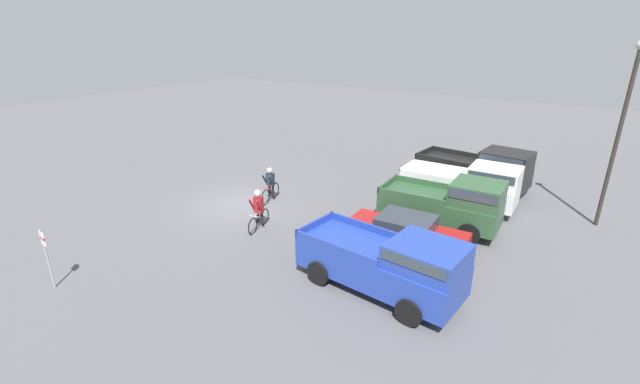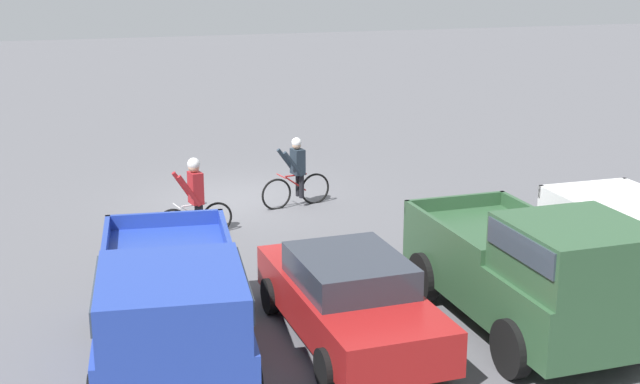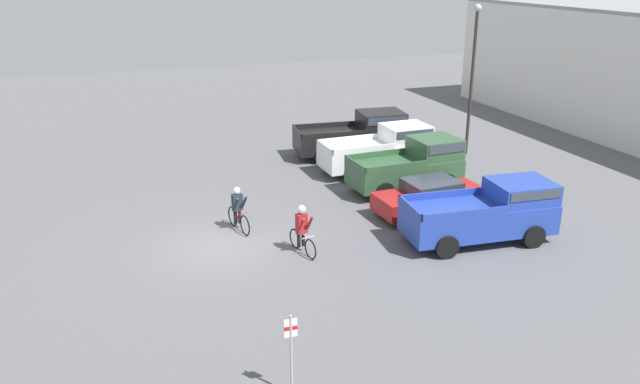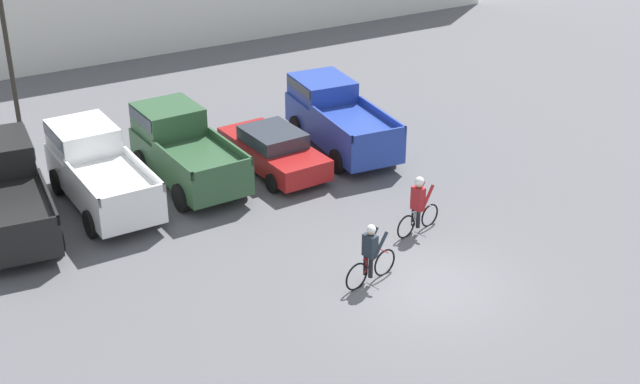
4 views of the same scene
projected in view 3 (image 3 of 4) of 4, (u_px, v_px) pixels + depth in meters
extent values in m
plane|color=#56565B|center=(221.00, 246.00, 21.74)|extent=(80.00, 80.00, 0.00)
cube|color=black|center=(350.00, 140.00, 31.65)|extent=(2.64, 5.70, 0.94)
cube|color=black|center=(381.00, 120.00, 31.71)|extent=(2.14, 2.39, 0.90)
cube|color=#333D47|center=(381.00, 116.00, 31.64)|extent=(2.18, 2.22, 0.40)
cube|color=black|center=(324.00, 125.00, 32.10)|extent=(0.42, 3.30, 0.25)
cube|color=black|center=(334.00, 135.00, 30.28)|extent=(0.42, 3.30, 0.25)
cube|color=black|center=(297.00, 132.00, 30.82)|extent=(2.09, 0.29, 0.25)
cylinder|color=black|center=(375.00, 141.00, 33.14)|extent=(0.30, 0.82, 0.80)
cylinder|color=black|center=(388.00, 151.00, 31.24)|extent=(0.30, 0.82, 0.80)
cylinder|color=black|center=(312.00, 145.00, 32.35)|extent=(0.30, 0.82, 0.80)
cylinder|color=black|center=(322.00, 156.00, 30.45)|extent=(0.30, 0.82, 0.80)
cube|color=white|center=(375.00, 154.00, 29.22)|extent=(2.05, 5.23, 0.96)
cube|color=white|center=(406.00, 133.00, 29.45)|extent=(1.83, 2.11, 0.79)
cube|color=#333D47|center=(406.00, 130.00, 29.39)|extent=(1.88, 1.95, 0.35)
cube|color=white|center=(347.00, 139.00, 29.47)|extent=(0.15, 3.12, 0.25)
cube|color=white|center=(364.00, 149.00, 27.85)|extent=(0.15, 3.12, 0.25)
cube|color=white|center=(325.00, 147.00, 28.14)|extent=(1.94, 0.12, 0.25)
cylinder|color=black|center=(396.00, 154.00, 30.77)|extent=(0.24, 0.81, 0.81)
cylinder|color=black|center=(415.00, 165.00, 29.07)|extent=(0.24, 0.81, 0.81)
cylinder|color=black|center=(336.00, 161.00, 29.67)|extent=(0.24, 0.81, 0.81)
cylinder|color=black|center=(352.00, 173.00, 27.98)|extent=(0.24, 0.81, 0.81)
cube|color=#2D5133|center=(405.00, 171.00, 26.78)|extent=(2.21, 4.88, 0.94)
cube|color=#2D5133|center=(435.00, 147.00, 26.98)|extent=(1.93, 2.00, 0.86)
cube|color=#333D47|center=(435.00, 143.00, 26.91)|extent=(1.98, 1.85, 0.38)
cube|color=#2D5133|center=(375.00, 154.00, 27.06)|extent=(0.20, 2.88, 0.25)
cube|color=#2D5133|center=(397.00, 167.00, 25.39)|extent=(0.20, 2.88, 0.25)
cube|color=#2D5133|center=(355.00, 164.00, 25.72)|extent=(2.01, 0.16, 0.25)
cylinder|color=black|center=(422.00, 170.00, 28.33)|extent=(0.26, 0.88, 0.87)
cylinder|color=black|center=(447.00, 183.00, 26.58)|extent=(0.26, 0.88, 0.87)
cylinder|color=black|center=(363.00, 178.00, 27.26)|extent=(0.26, 0.88, 0.87)
cylinder|color=black|center=(385.00, 193.00, 25.52)|extent=(0.26, 0.88, 0.87)
cube|color=maroon|center=(431.00, 200.00, 24.30)|extent=(2.00, 4.51, 0.67)
cube|color=#2D333D|center=(432.00, 186.00, 24.11)|extent=(1.70, 2.07, 0.47)
cylinder|color=black|center=(448.00, 195.00, 25.69)|extent=(0.21, 0.62, 0.61)
cylinder|color=black|center=(474.00, 209.00, 24.16)|extent=(0.21, 0.62, 0.61)
cylinder|color=black|center=(387.00, 204.00, 24.65)|extent=(0.21, 0.62, 0.61)
cylinder|color=black|center=(411.00, 220.00, 23.12)|extent=(0.21, 0.62, 0.61)
cube|color=#233D9E|center=(478.00, 218.00, 21.83)|extent=(2.44, 5.43, 1.02)
cube|color=#233D9E|center=(521.00, 191.00, 21.91)|extent=(2.00, 2.26, 0.71)
cube|color=#333D47|center=(522.00, 187.00, 21.86)|extent=(2.04, 2.10, 0.31)
cube|color=#233D9E|center=(440.00, 195.00, 22.21)|extent=(0.37, 3.16, 0.25)
cube|color=#233D9E|center=(465.00, 214.00, 20.50)|extent=(0.37, 3.16, 0.25)
cube|color=#233D9E|center=(410.00, 208.00, 20.98)|extent=(1.97, 0.26, 0.25)
cylinder|color=black|center=(504.00, 216.00, 23.28)|extent=(0.29, 0.83, 0.81)
cylinder|color=black|center=(534.00, 237.00, 21.49)|extent=(0.29, 0.83, 0.81)
cylinder|color=black|center=(423.00, 224.00, 22.49)|extent=(0.29, 0.83, 0.81)
cylinder|color=black|center=(447.00, 247.00, 20.70)|extent=(0.29, 0.83, 0.81)
torus|color=black|center=(310.00, 249.00, 20.72)|extent=(0.70, 0.20, 0.71)
torus|color=black|center=(295.00, 239.00, 21.53)|extent=(0.70, 0.20, 0.71)
cylinder|color=silver|center=(302.00, 239.00, 21.06)|extent=(0.52, 0.15, 0.37)
cylinder|color=silver|center=(302.00, 234.00, 21.00)|extent=(0.55, 0.16, 0.04)
cylinder|color=silver|center=(300.00, 237.00, 21.20)|extent=(0.04, 0.04, 0.35)
cylinder|color=silver|center=(308.00, 237.00, 20.68)|extent=(0.12, 0.45, 0.02)
cylinder|color=black|center=(303.00, 239.00, 21.20)|extent=(0.14, 0.14, 0.53)
cylinder|color=black|center=(299.00, 240.00, 21.11)|extent=(0.14, 0.14, 0.53)
cube|color=maroon|center=(302.00, 223.00, 20.91)|extent=(0.31, 0.40, 0.68)
cylinder|color=maroon|center=(309.00, 224.00, 20.83)|extent=(0.52, 0.20, 0.73)
cylinder|color=maroon|center=(300.00, 226.00, 20.66)|extent=(0.52, 0.20, 0.73)
sphere|color=tan|center=(302.00, 211.00, 20.73)|extent=(0.24, 0.24, 0.24)
sphere|color=silver|center=(302.00, 209.00, 20.71)|extent=(0.27, 0.27, 0.27)
torus|color=black|center=(245.00, 225.00, 22.52)|extent=(0.76, 0.21, 0.77)
torus|color=black|center=(233.00, 216.00, 23.34)|extent=(0.76, 0.21, 0.77)
cylinder|color=maroon|center=(239.00, 216.00, 22.87)|extent=(0.53, 0.15, 0.40)
cylinder|color=maroon|center=(238.00, 211.00, 22.79)|extent=(0.56, 0.16, 0.04)
cylinder|color=maroon|center=(236.00, 215.00, 23.01)|extent=(0.04, 0.04, 0.38)
cylinder|color=maroon|center=(243.00, 213.00, 22.48)|extent=(0.12, 0.45, 0.02)
cylinder|color=black|center=(240.00, 216.00, 23.01)|extent=(0.14, 0.14, 0.57)
cylinder|color=black|center=(235.00, 217.00, 22.92)|extent=(0.14, 0.14, 0.57)
cube|color=#1E2833|center=(237.00, 202.00, 22.72)|extent=(0.31, 0.40, 0.61)
cylinder|color=#1E2833|center=(244.00, 203.00, 22.64)|extent=(0.52, 0.20, 0.65)
cylinder|color=#1E2833|center=(235.00, 205.00, 22.47)|extent=(0.52, 0.20, 0.65)
sphere|color=tan|center=(237.00, 192.00, 22.56)|extent=(0.21, 0.21, 0.21)
sphere|color=silver|center=(237.00, 190.00, 22.54)|extent=(0.23, 0.23, 0.23)
cylinder|color=#9E9EA3|center=(291.00, 356.00, 13.89)|extent=(0.06, 0.06, 2.09)
cube|color=white|center=(291.00, 328.00, 13.64)|extent=(0.04, 0.30, 0.45)
cube|color=red|center=(291.00, 328.00, 13.64)|extent=(0.04, 0.30, 0.10)
cylinder|color=#2D2823|center=(471.00, 85.00, 31.05)|extent=(0.16, 0.16, 7.14)
sphere|color=#B2B2A8|center=(478.00, 8.00, 29.78)|extent=(0.36, 0.36, 0.36)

